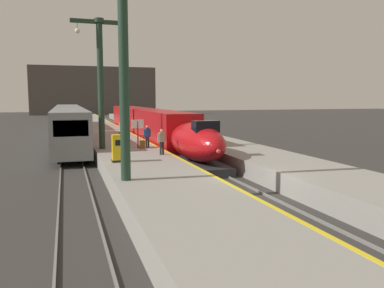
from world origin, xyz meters
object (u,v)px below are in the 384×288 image
(ticket_machine_yellow, at_px, (118,149))
(departure_info_board, at_px, (138,128))
(highspeed_train_main, at_px, (150,126))
(station_column_near, at_px, (124,38))
(station_column_mid, at_px, (100,72))
(rolling_suitcase, at_px, (142,144))
(regional_train_adjacent, at_px, (69,122))
(passenger_far_waiting, at_px, (120,131))
(passenger_mid_platform, at_px, (162,140))
(passenger_near_edge, at_px, (147,135))

(ticket_machine_yellow, distance_m, departure_info_board, 6.49)
(highspeed_train_main, bearing_deg, station_column_near, -104.53)
(station_column_mid, distance_m, rolling_suitcase, 6.08)
(regional_train_adjacent, height_order, passenger_far_waiting, regional_train_adjacent)
(ticket_machine_yellow, bearing_deg, passenger_far_waiting, 81.66)
(regional_train_adjacent, xyz_separation_m, passenger_mid_platform, (5.65, -20.51, -0.09))
(rolling_suitcase, height_order, ticket_machine_yellow, ticket_machine_yellow)
(passenger_far_waiting, height_order, departure_info_board, departure_info_board)
(passenger_far_waiting, bearing_deg, rolling_suitcase, -77.43)
(highspeed_train_main, height_order, station_column_near, station_column_near)
(highspeed_train_main, xyz_separation_m, departure_info_board, (-3.32, -11.22, 0.64))
(highspeed_train_main, relative_size, passenger_mid_platform, 23.23)
(rolling_suitcase, bearing_deg, station_column_near, -104.24)
(passenger_near_edge, relative_size, passenger_mid_platform, 1.00)
(highspeed_train_main, distance_m, departure_info_board, 11.72)
(passenger_near_edge, bearing_deg, ticket_machine_yellow, -116.28)
(rolling_suitcase, bearing_deg, station_column_mid, 163.35)
(highspeed_train_main, relative_size, station_column_mid, 4.19)
(highspeed_train_main, height_order, passenger_far_waiting, highspeed_train_main)
(passenger_mid_platform, bearing_deg, passenger_far_waiting, 101.40)
(ticket_machine_yellow, bearing_deg, passenger_mid_platform, 33.62)
(passenger_mid_platform, height_order, rolling_suitcase, passenger_mid_platform)
(highspeed_train_main, height_order, rolling_suitcase, highspeed_train_main)
(station_column_near, relative_size, passenger_mid_platform, 6.17)
(regional_train_adjacent, distance_m, departure_info_board, 17.21)
(passenger_near_edge, xyz_separation_m, passenger_far_waiting, (-1.44, 4.20, 0.00))
(station_column_mid, bearing_deg, station_column_near, -89.75)
(passenger_mid_platform, xyz_separation_m, passenger_far_waiting, (-1.62, 8.04, 0.00))
(highspeed_train_main, relative_size, passenger_near_edge, 23.23)
(regional_train_adjacent, bearing_deg, station_column_mid, -82.21)
(rolling_suitcase, bearing_deg, passenger_mid_platform, -80.07)
(station_column_mid, xyz_separation_m, rolling_suitcase, (2.83, -0.85, -5.32))
(highspeed_train_main, distance_m, station_column_mid, 13.18)
(station_column_mid, relative_size, passenger_far_waiting, 5.54)
(rolling_suitcase, bearing_deg, ticket_machine_yellow, -113.71)
(regional_train_adjacent, height_order, station_column_mid, station_column_mid)
(station_column_mid, bearing_deg, highspeed_train_main, 61.31)
(passenger_near_edge, distance_m, ticket_machine_yellow, 6.59)
(passenger_mid_platform, bearing_deg, departure_info_board, 102.42)
(passenger_near_edge, height_order, passenger_mid_platform, same)
(departure_info_board, bearing_deg, passenger_near_edge, -11.29)
(regional_train_adjacent, bearing_deg, highspeed_train_main, -33.24)
(highspeed_train_main, distance_m, ticket_machine_yellow, 18.14)
(passenger_mid_platform, height_order, ticket_machine_yellow, passenger_mid_platform)
(highspeed_train_main, bearing_deg, regional_train_adjacent, 146.76)
(station_column_near, height_order, departure_info_board, station_column_near)
(regional_train_adjacent, bearing_deg, passenger_mid_platform, -74.59)
(station_column_mid, height_order, rolling_suitcase, station_column_mid)
(regional_train_adjacent, height_order, departure_info_board, regional_train_adjacent)
(station_column_near, distance_m, rolling_suitcase, 12.78)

